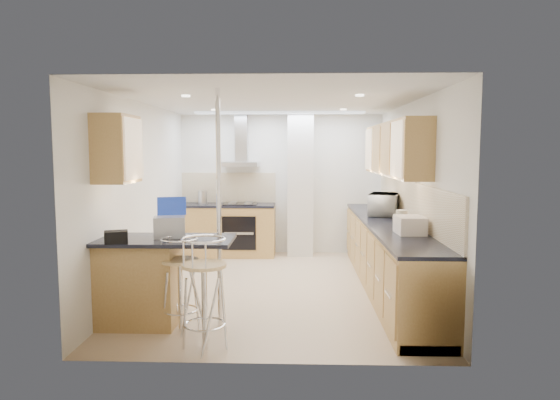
{
  "coord_description": "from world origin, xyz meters",
  "views": [
    {
      "loc": [
        0.28,
        -6.61,
        1.87
      ],
      "look_at": [
        0.06,
        0.2,
        1.19
      ],
      "focal_mm": 32.0,
      "sensor_mm": 36.0,
      "label": 1
    }
  ],
  "objects_px": {
    "microwave": "(384,204)",
    "laptop": "(170,227)",
    "bar_stool_end": "(204,294)",
    "bread_bin": "(410,225)",
    "bar_stool_near": "(180,284)"
  },
  "relations": [
    {
      "from": "bread_bin",
      "to": "laptop",
      "type": "bearing_deg",
      "value": -173.52
    },
    {
      "from": "microwave",
      "to": "laptop",
      "type": "relative_size",
      "value": 1.79
    },
    {
      "from": "microwave",
      "to": "laptop",
      "type": "distance_m",
      "value": 3.31
    },
    {
      "from": "laptop",
      "to": "bread_bin",
      "type": "height_order",
      "value": "laptop"
    },
    {
      "from": "microwave",
      "to": "bar_stool_near",
      "type": "height_order",
      "value": "microwave"
    },
    {
      "from": "microwave",
      "to": "bar_stool_end",
      "type": "bearing_deg",
      "value": 158.85
    },
    {
      "from": "bar_stool_near",
      "to": "laptop",
      "type": "bearing_deg",
      "value": 130.83
    },
    {
      "from": "microwave",
      "to": "bar_stool_end",
      "type": "height_order",
      "value": "microwave"
    },
    {
      "from": "bar_stool_end",
      "to": "bread_bin",
      "type": "distance_m",
      "value": 2.48
    },
    {
      "from": "microwave",
      "to": "bar_stool_end",
      "type": "distance_m",
      "value": 3.51
    },
    {
      "from": "microwave",
      "to": "laptop",
      "type": "bearing_deg",
      "value": 144.25
    },
    {
      "from": "laptop",
      "to": "bread_bin",
      "type": "relative_size",
      "value": 0.86
    },
    {
      "from": "laptop",
      "to": "bar_stool_near",
      "type": "relative_size",
      "value": 0.33
    },
    {
      "from": "bar_stool_near",
      "to": "bar_stool_end",
      "type": "height_order",
      "value": "bar_stool_end"
    },
    {
      "from": "bar_stool_end",
      "to": "microwave",
      "type": "bearing_deg",
      "value": -18.39
    }
  ]
}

